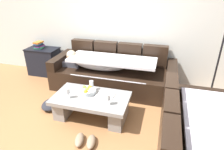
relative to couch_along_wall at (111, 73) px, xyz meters
The scene contains 15 objects.
ground_plane 1.67m from the couch_along_wall, 95.58° to the right, with size 14.00×14.00×0.00m, color #96633A.
back_wall 1.16m from the couch_along_wall, 106.83° to the left, with size 9.00×0.10×2.70m, color silver.
couch_along_wall is the anchor object (origin of this frame).
couch_near_window 2.23m from the couch_along_wall, 47.46° to the right, with size 0.92×1.86×0.88m.
coffee_table 1.06m from the couch_along_wall, 91.61° to the right, with size 1.20×0.68×0.38m.
fruit_bowl 0.97m from the couch_along_wall, 97.56° to the right, with size 0.28×0.28×0.10m.
wine_glass_near_left 1.25m from the couch_along_wall, 106.95° to the right, with size 0.07×0.07×0.17m.
wine_glass_near_right 1.24m from the couch_along_wall, 76.16° to the right, with size 0.07×0.07×0.17m.
wine_glass_far_back 0.87m from the couch_along_wall, 96.61° to the right, with size 0.07×0.07×0.17m.
open_magazine 0.99m from the couch_along_wall, 79.50° to the right, with size 0.28×0.21×0.01m, color white.
side_cabinet 1.75m from the couch_along_wall, behind, with size 0.72×0.44×0.64m.
book_stack_on_cabinet 1.86m from the couch_along_wall, behind, with size 0.18×0.23×0.16m.
floor_lamp 2.03m from the couch_along_wall, ahead, with size 0.33×0.31×1.95m.
pair_of_shoes 1.68m from the couch_along_wall, 86.45° to the right, with size 0.35×0.30×0.09m.
crumpled_garment 1.33m from the couch_along_wall, 128.98° to the right, with size 0.40×0.32×0.12m, color #232328.
Camera 1 is at (1.17, -1.90, 2.01)m, focal length 31.36 mm.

